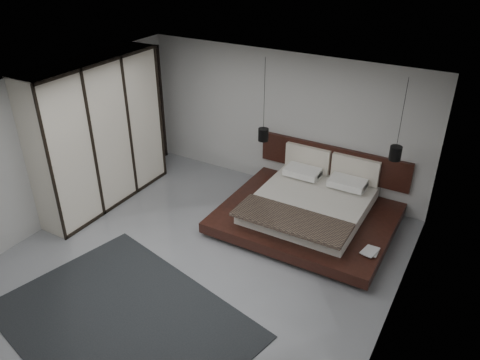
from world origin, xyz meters
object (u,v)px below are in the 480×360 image
Objects in this scene: pendant_left at (263,134)px; pendant_right at (395,153)px; lattice_screen at (150,109)px; bed at (310,208)px; wardrobe at (99,134)px; rug at (123,321)px.

pendant_left is 2.49m from pendant_right.
lattice_screen is 2.83m from pendant_left.
lattice_screen is 1.84× the size of pendant_right.
pendant_left is at bearing -180.00° from pendant_right.
bed is 4.16m from wardrobe.
pendant_right is (5.31, -0.05, 0.21)m from lattice_screen.
bed is 1.80m from pendant_right.
rug is (2.79, -4.15, -1.29)m from lattice_screen.
bed is at bearing 17.73° from wardrobe.
pendant_right reaches higher than bed.
lattice_screen is at bearing 172.30° from bed.
pendant_right is at bearing 0.00° from pendant_left.
rug is at bearing -43.19° from wardrobe.
wardrobe is at bearing -81.92° from lattice_screen.
wardrobe is at bearing -146.36° from pendant_left.
pendant_left is at bearing 33.64° from wardrobe.
lattice_screen is at bearing 98.08° from wardrobe.
rug is (-2.53, -4.10, -1.50)m from pendant_right.
wardrobe is (-3.82, -1.22, 1.11)m from bed.
pendant_left is 0.56× the size of wardrobe.
pendant_right is at bearing -0.58° from lattice_screen.
wardrobe reaches higher than rug.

